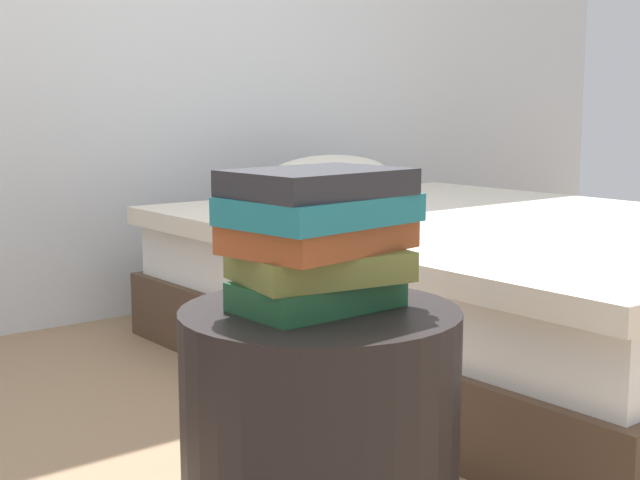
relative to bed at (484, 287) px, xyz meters
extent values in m
cube|color=#4C3828|center=(0.00, -0.01, -0.12)|extent=(1.51, 2.00, 0.22)
cube|color=white|center=(0.00, -0.01, 0.08)|extent=(1.45, 1.92, 0.18)
cube|color=silver|center=(0.00, -0.01, 0.20)|extent=(1.54, 1.96, 0.06)
ellipsoid|color=silver|center=(0.00, 0.79, 0.31)|extent=(0.56, 0.28, 0.16)
cylinder|color=black|center=(-1.25, -0.72, 0.01)|extent=(0.48, 0.48, 0.48)
cube|color=#1E512D|center=(-1.25, -0.71, 0.27)|extent=(0.27, 0.17, 0.05)
cube|color=olive|center=(-1.24, -0.71, 0.32)|extent=(0.30, 0.23, 0.05)
cube|color=#994723|center=(-1.24, -0.71, 0.36)|extent=(0.32, 0.25, 0.05)
cube|color=#1E727F|center=(-1.25, -0.72, 0.41)|extent=(0.32, 0.24, 0.05)
cube|color=#28282D|center=(-1.25, -0.72, 0.46)|extent=(0.29, 0.22, 0.04)
camera|label=1|loc=(-2.15, -1.85, 0.59)|focal=49.75mm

